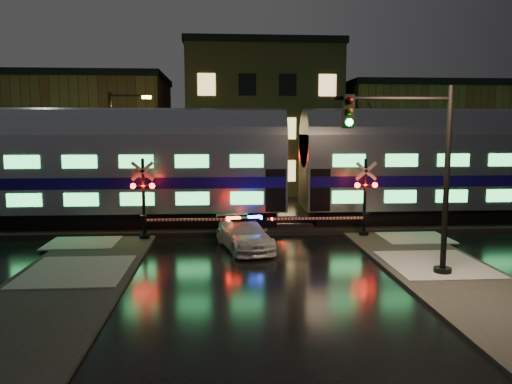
{
  "coord_description": "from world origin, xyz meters",
  "views": [
    {
      "loc": [
        -1.38,
        -20.46,
        5.06
      ],
      "look_at": [
        0.23,
        2.5,
        2.2
      ],
      "focal_mm": 35.0,
      "sensor_mm": 36.0,
      "label": 1
    }
  ],
  "objects_px": {
    "crossing_signal_right": "(358,206)",
    "traffic_light": "(418,178)",
    "crossing_signal_left": "(152,207)",
    "police_car": "(244,234)",
    "streetlight": "(116,146)"
  },
  "relations": [
    {
      "from": "crossing_signal_right",
      "to": "crossing_signal_left",
      "type": "distance_m",
      "value": 9.57
    },
    {
      "from": "police_car",
      "to": "traffic_light",
      "type": "height_order",
      "value": "traffic_light"
    },
    {
      "from": "police_car",
      "to": "traffic_light",
      "type": "distance_m",
      "value": 7.83
    },
    {
      "from": "crossing_signal_left",
      "to": "traffic_light",
      "type": "relative_size",
      "value": 0.82
    },
    {
      "from": "traffic_light",
      "to": "streetlight",
      "type": "height_order",
      "value": "streetlight"
    },
    {
      "from": "police_car",
      "to": "crossing_signal_left",
      "type": "distance_m",
      "value": 4.64
    },
    {
      "from": "crossing_signal_right",
      "to": "crossing_signal_left",
      "type": "relative_size",
      "value": 0.98
    },
    {
      "from": "crossing_signal_left",
      "to": "traffic_light",
      "type": "xyz_separation_m",
      "value": [
        9.8,
        -6.47,
        1.91
      ]
    },
    {
      "from": "crossing_signal_right",
      "to": "traffic_light",
      "type": "distance_m",
      "value": 6.76
    },
    {
      "from": "crossing_signal_right",
      "to": "traffic_light",
      "type": "xyz_separation_m",
      "value": [
        0.23,
        -6.47,
        1.94
      ]
    },
    {
      "from": "crossing_signal_right",
      "to": "traffic_light",
      "type": "height_order",
      "value": "traffic_light"
    },
    {
      "from": "police_car",
      "to": "streetlight",
      "type": "xyz_separation_m",
      "value": [
        -7.03,
        8.56,
        3.52
      ]
    },
    {
      "from": "streetlight",
      "to": "traffic_light",
      "type": "bearing_deg",
      "value": -46.09
    },
    {
      "from": "police_car",
      "to": "streetlight",
      "type": "bearing_deg",
      "value": 116.23
    },
    {
      "from": "crossing_signal_right",
      "to": "crossing_signal_left",
      "type": "bearing_deg",
      "value": 179.99
    }
  ]
}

